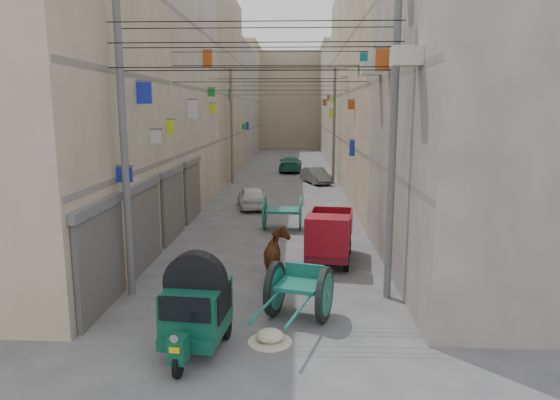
{
  "coord_description": "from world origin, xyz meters",
  "views": [
    {
      "loc": [
        1.1,
        -7.32,
        5.13
      ],
      "look_at": [
        0.6,
        6.5,
        2.64
      ],
      "focal_mm": 32.0,
      "sensor_mm": 36.0,
      "label": 1
    }
  ],
  "objects_px": {
    "auto_rickshaw": "(196,306)",
    "feed_sack": "(270,336)",
    "horse": "(278,258)",
    "distant_car_green": "(291,164)",
    "tonga_cart": "(299,290)",
    "distant_car_white": "(252,197)",
    "mini_truck": "(329,239)",
    "distant_car_grey": "(316,175)",
    "second_cart": "(282,212)"
  },
  "relations": [
    {
      "from": "auto_rickshaw",
      "to": "feed_sack",
      "type": "xyz_separation_m",
      "value": [
        1.57,
        0.36,
        -0.82
      ]
    },
    {
      "from": "horse",
      "to": "distant_car_green",
      "type": "relative_size",
      "value": 0.43
    },
    {
      "from": "second_cart",
      "to": "horse",
      "type": "height_order",
      "value": "horse"
    },
    {
      "from": "auto_rickshaw",
      "to": "feed_sack",
      "type": "relative_size",
      "value": 3.85
    },
    {
      "from": "tonga_cart",
      "to": "second_cart",
      "type": "xyz_separation_m",
      "value": [
        -0.72,
        9.41,
        0.05
      ]
    },
    {
      "from": "distant_car_grey",
      "to": "feed_sack",
      "type": "bearing_deg",
      "value": -113.72
    },
    {
      "from": "tonga_cart",
      "to": "mini_truck",
      "type": "distance_m",
      "value": 4.61
    },
    {
      "from": "distant_car_green",
      "to": "horse",
      "type": "bearing_deg",
      "value": 92.05
    },
    {
      "from": "distant_car_white",
      "to": "distant_car_green",
      "type": "relative_size",
      "value": 0.78
    },
    {
      "from": "feed_sack",
      "to": "distant_car_white",
      "type": "bearing_deg",
      "value": 96.72
    },
    {
      "from": "auto_rickshaw",
      "to": "tonga_cart",
      "type": "xyz_separation_m",
      "value": [
        2.23,
        1.72,
        -0.26
      ]
    },
    {
      "from": "distant_car_white",
      "to": "auto_rickshaw",
      "type": "bearing_deg",
      "value": 80.67
    },
    {
      "from": "mini_truck",
      "to": "distant_car_grey",
      "type": "bearing_deg",
      "value": 96.96
    },
    {
      "from": "mini_truck",
      "to": "horse",
      "type": "xyz_separation_m",
      "value": [
        -1.63,
        -1.98,
        -0.06
      ]
    },
    {
      "from": "feed_sack",
      "to": "horse",
      "type": "relative_size",
      "value": 0.33
    },
    {
      "from": "second_cart",
      "to": "distant_car_grey",
      "type": "xyz_separation_m",
      "value": [
        1.94,
        14.09,
        -0.21
      ]
    },
    {
      "from": "feed_sack",
      "to": "distant_car_green",
      "type": "height_order",
      "value": "distant_car_green"
    },
    {
      "from": "tonga_cart",
      "to": "mini_truck",
      "type": "bearing_deg",
      "value": 93.98
    },
    {
      "from": "second_cart",
      "to": "mini_truck",
      "type": "bearing_deg",
      "value": -69.02
    },
    {
      "from": "horse",
      "to": "distant_car_grey",
      "type": "xyz_separation_m",
      "value": [
        1.85,
        20.99,
        -0.24
      ]
    },
    {
      "from": "auto_rickshaw",
      "to": "mini_truck",
      "type": "height_order",
      "value": "mini_truck"
    },
    {
      "from": "mini_truck",
      "to": "distant_car_grey",
      "type": "xyz_separation_m",
      "value": [
        0.22,
        19.01,
        -0.3
      ]
    },
    {
      "from": "distant_car_green",
      "to": "feed_sack",
      "type": "bearing_deg",
      "value": 91.99
    },
    {
      "from": "distant_car_white",
      "to": "distant_car_green",
      "type": "xyz_separation_m",
      "value": [
        1.81,
        16.17,
        0.06
      ]
    },
    {
      "from": "second_cart",
      "to": "horse",
      "type": "bearing_deg",
      "value": -87.55
    },
    {
      "from": "mini_truck",
      "to": "distant_car_green",
      "type": "xyz_separation_m",
      "value": [
        -1.68,
        25.92,
        -0.21
      ]
    },
    {
      "from": "distant_car_white",
      "to": "mini_truck",
      "type": "bearing_deg",
      "value": 99.43
    },
    {
      "from": "auto_rickshaw",
      "to": "mini_truck",
      "type": "distance_m",
      "value": 7.01
    },
    {
      "from": "auto_rickshaw",
      "to": "horse",
      "type": "bearing_deg",
      "value": 75.33
    },
    {
      "from": "auto_rickshaw",
      "to": "horse",
      "type": "xyz_separation_m",
      "value": [
        1.6,
        4.23,
        -0.17
      ]
    },
    {
      "from": "feed_sack",
      "to": "auto_rickshaw",
      "type": "bearing_deg",
      "value": -167.22
    },
    {
      "from": "distant_car_white",
      "to": "horse",
      "type": "bearing_deg",
      "value": 88.75
    },
    {
      "from": "horse",
      "to": "distant_car_white",
      "type": "relative_size",
      "value": 0.55
    },
    {
      "from": "tonga_cart",
      "to": "distant_car_green",
      "type": "distance_m",
      "value": 30.42
    },
    {
      "from": "tonga_cart",
      "to": "distant_car_white",
      "type": "distance_m",
      "value": 14.47
    },
    {
      "from": "feed_sack",
      "to": "horse",
      "type": "height_order",
      "value": "horse"
    },
    {
      "from": "second_cart",
      "to": "feed_sack",
      "type": "distance_m",
      "value": 10.79
    },
    {
      "from": "feed_sack",
      "to": "distant_car_white",
      "type": "distance_m",
      "value": 15.73
    },
    {
      "from": "auto_rickshaw",
      "to": "tonga_cart",
      "type": "height_order",
      "value": "auto_rickshaw"
    },
    {
      "from": "feed_sack",
      "to": "distant_car_white",
      "type": "relative_size",
      "value": 0.18
    },
    {
      "from": "horse",
      "to": "distant_car_grey",
      "type": "relative_size",
      "value": 0.56
    },
    {
      "from": "tonga_cart",
      "to": "horse",
      "type": "bearing_deg",
      "value": 120.59
    },
    {
      "from": "distant_car_grey",
      "to": "distant_car_green",
      "type": "relative_size",
      "value": 0.77
    },
    {
      "from": "feed_sack",
      "to": "tonga_cart",
      "type": "bearing_deg",
      "value": 64.33
    },
    {
      "from": "feed_sack",
      "to": "distant_car_green",
      "type": "bearing_deg",
      "value": 90.05
    },
    {
      "from": "horse",
      "to": "distant_car_white",
      "type": "height_order",
      "value": "horse"
    },
    {
      "from": "auto_rickshaw",
      "to": "distant_car_green",
      "type": "xyz_separation_m",
      "value": [
        1.55,
        32.14,
        -0.33
      ]
    },
    {
      "from": "tonga_cart",
      "to": "second_cart",
      "type": "height_order",
      "value": "second_cart"
    },
    {
      "from": "distant_car_white",
      "to": "feed_sack",
      "type": "bearing_deg",
      "value": 86.43
    },
    {
      "from": "feed_sack",
      "to": "distant_car_grey",
      "type": "bearing_deg",
      "value": 85.69
    }
  ]
}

